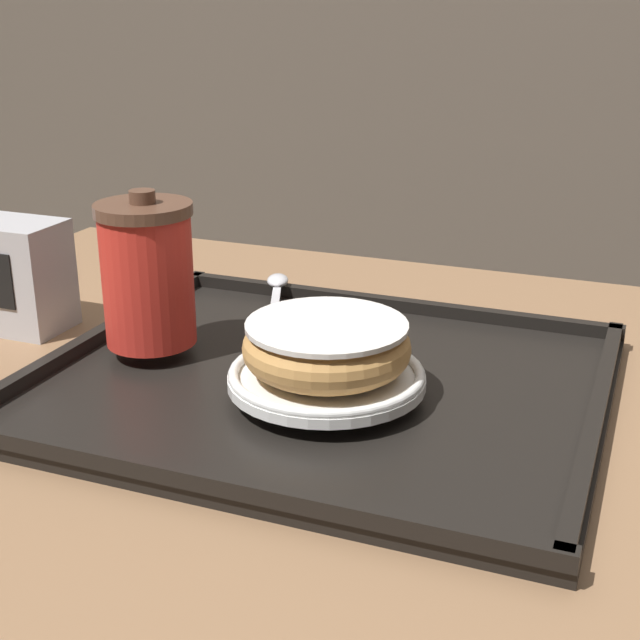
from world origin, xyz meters
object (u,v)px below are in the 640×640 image
donut_chocolate_glazed (327,345)px  coffee_cup_front (148,273)px  spoon (277,288)px  napkin_dispenser (6,274)px

donut_chocolate_glazed → coffee_cup_front: bearing=170.6°
spoon → napkin_dispenser: size_ratio=1.22×
spoon → napkin_dispenser: (-0.23, -0.12, 0.02)m
donut_chocolate_glazed → spoon: bearing=123.7°
coffee_cup_front → donut_chocolate_glazed: 0.18m
spoon → napkin_dispenser: bearing=96.9°
coffee_cup_front → spoon: 0.18m
coffee_cup_front → spoon: coffee_cup_front is taller
coffee_cup_front → spoon: size_ratio=0.94×
donut_chocolate_glazed → spoon: (-0.13, 0.19, -0.03)m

